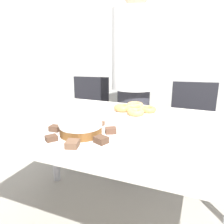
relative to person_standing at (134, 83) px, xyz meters
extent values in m
cube|color=silver|center=(0.11, 0.76, 0.42)|extent=(8.00, 0.05, 2.60)
cube|color=silver|center=(0.11, -0.80, -0.12)|extent=(1.53, 0.92, 0.03)
cylinder|color=silver|center=(-0.59, -0.40, -0.51)|extent=(0.06, 0.06, 0.74)
cylinder|color=#383842|center=(0.00, 0.00, -0.46)|extent=(0.29, 0.29, 0.83)
cylinder|color=white|center=(0.00, 0.00, 0.28)|extent=(0.38, 0.38, 0.65)
cylinder|color=black|center=(-0.54, 0.08, -0.87)|extent=(0.44, 0.44, 0.01)
cylinder|color=#262626|center=(-0.54, 0.08, -0.66)|extent=(0.06, 0.06, 0.40)
cube|color=black|center=(-0.54, 0.08, -0.44)|extent=(0.50, 0.50, 0.04)
cube|color=black|center=(-0.57, 0.28, -0.21)|extent=(0.40, 0.09, 0.42)
cylinder|color=black|center=(0.54, 0.08, -0.87)|extent=(0.44, 0.44, 0.01)
cylinder|color=#262626|center=(0.54, 0.08, -0.66)|extent=(0.06, 0.06, 0.40)
cube|color=black|center=(0.54, 0.08, -0.44)|extent=(0.51, 0.51, 0.04)
cube|color=black|center=(0.50, 0.28, -0.21)|extent=(0.39, 0.10, 0.42)
cylinder|color=white|center=(0.06, -1.04, -0.10)|extent=(0.36, 0.36, 0.01)
cylinder|color=white|center=(0.18, -0.56, -0.10)|extent=(0.33, 0.33, 0.01)
cylinder|color=brown|center=(0.06, -1.04, -0.08)|extent=(0.19, 0.19, 0.04)
cylinder|color=white|center=(0.06, -1.04, -0.05)|extent=(0.19, 0.19, 0.01)
cube|color=brown|center=(0.09, -0.90, -0.08)|extent=(0.05, 0.06, 0.02)
cube|color=brown|center=(-0.03, -0.93, -0.08)|extent=(0.06, 0.06, 0.02)
cube|color=#513828|center=(-0.07, -1.04, -0.08)|extent=(0.05, 0.04, 0.03)
cube|color=#513828|center=(-0.02, -1.15, -0.08)|extent=(0.06, 0.06, 0.02)
cube|color=brown|center=(0.10, -1.17, -0.08)|extent=(0.06, 0.07, 0.03)
cube|color=#513828|center=(0.19, -1.09, -0.08)|extent=(0.07, 0.06, 0.03)
cube|color=brown|center=(0.18, -0.97, -0.08)|extent=(0.06, 0.06, 0.03)
torus|color=tan|center=(0.18, -0.56, -0.08)|extent=(0.13, 0.13, 0.03)
torus|color=#D18E4C|center=(0.26, -0.54, -0.08)|extent=(0.11, 0.11, 0.03)
torus|color=tan|center=(0.15, -0.48, -0.08)|extent=(0.11, 0.11, 0.03)
torus|color=#D18E4C|center=(0.10, -0.58, -0.08)|extent=(0.11, 0.11, 0.04)
torus|color=tan|center=(0.20, -0.64, -0.08)|extent=(0.10, 0.10, 0.03)
cube|color=white|center=(-0.26, -0.82, -0.10)|extent=(0.14, 0.12, 0.01)
camera|label=1|loc=(0.55, -1.85, 0.27)|focal=35.00mm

